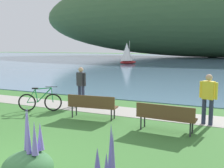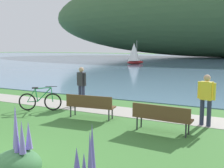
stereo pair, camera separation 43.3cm
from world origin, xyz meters
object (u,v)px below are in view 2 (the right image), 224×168
person_on_the_grass (206,97)px  park_bench_further_along (90,104)px  bicycle_leaning_near_bench (40,101)px  person_at_shoreline (81,83)px  sailboat_nearest_to_shore (134,53)px  park_bench_near_camera (162,116)px

person_on_the_grass → park_bench_further_along: bearing=-166.9°
bicycle_leaning_near_bench → person_at_shoreline: bearing=59.7°
person_at_shoreline → sailboat_nearest_to_shore: (-8.23, 27.16, 0.68)m
park_bench_near_camera → sailboat_nearest_to_shore: 32.00m
park_bench_further_along → person_at_shoreline: person_at_shoreline is taller
park_bench_near_camera → park_bench_further_along: size_ratio=0.99×
person_on_the_grass → person_at_shoreline: bearing=170.7°
park_bench_further_along → person_at_shoreline: bearing=130.3°
park_bench_near_camera → person_on_the_grass: (1.10, 1.36, 0.46)m
park_bench_near_camera → park_bench_further_along: 2.83m
park_bench_near_camera → person_on_the_grass: 1.81m
park_bench_near_camera → bicycle_leaning_near_bench: size_ratio=1.13×
park_bench_near_camera → park_bench_further_along: same height
person_at_shoreline → sailboat_nearest_to_shore: bearing=106.9°
person_at_shoreline → person_on_the_grass: 5.48m
park_bench_near_camera → park_bench_further_along: (-2.79, 0.46, 0.00)m
park_bench_near_camera → person_on_the_grass: person_on_the_grass is taller
park_bench_near_camera → bicycle_leaning_near_bench: bearing=173.4°
person_at_shoreline → park_bench_near_camera: bearing=-27.6°
person_at_shoreline → person_on_the_grass: same height
park_bench_near_camera → person_at_shoreline: size_ratio=1.07×
park_bench_further_along → person_at_shoreline: (-1.52, 1.79, 0.46)m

